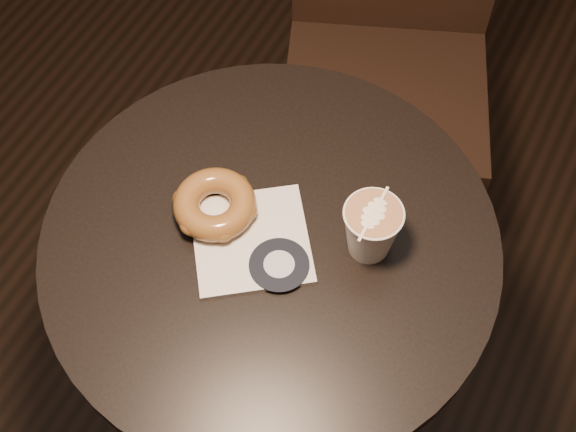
{
  "coord_description": "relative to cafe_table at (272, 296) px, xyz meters",
  "views": [
    {
      "loc": [
        0.3,
        -0.51,
        1.81
      ],
      "look_at": [
        0.01,
        0.03,
        0.79
      ],
      "focal_mm": 50.0,
      "sensor_mm": 36.0,
      "label": 1
    }
  ],
  "objects": [
    {
      "name": "cafe_table",
      "position": [
        0.0,
        0.0,
        0.0
      ],
      "size": [
        0.7,
        0.7,
        0.75
      ],
      "color": "black",
      "rests_on": "ground"
    },
    {
      "name": "chair",
      "position": [
        -0.06,
        0.65,
        0.05
      ],
      "size": [
        0.56,
        0.56,
        1.08
      ],
      "rotation": [
        0.0,
        0.0,
        0.39
      ],
      "color": "black",
      "rests_on": "ground"
    },
    {
      "name": "pastry_bag",
      "position": [
        -0.02,
        -0.02,
        0.2
      ],
      "size": [
        0.24,
        0.24,
        0.01
      ],
      "primitive_type": "cube",
      "rotation": [
        0.0,
        0.0,
        0.64
      ],
      "color": "silver",
      "rests_on": "cafe_table"
    },
    {
      "name": "doughnut",
      "position": [
        -0.09,
        0.0,
        0.23
      ],
      "size": [
        0.13,
        0.13,
        0.04
      ],
      "primitive_type": "torus",
      "color": "brown",
      "rests_on": "pastry_bag"
    },
    {
      "name": "latte_cup",
      "position": [
        0.14,
        0.06,
        0.25
      ],
      "size": [
        0.09,
        0.09,
        0.1
      ],
      "primitive_type": null,
      "color": "white",
      "rests_on": "cafe_table"
    }
  ]
}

